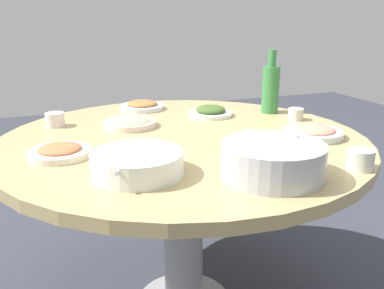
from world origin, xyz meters
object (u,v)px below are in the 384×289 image
at_px(green_bottle, 271,88).
at_px(tea_cup_near, 360,159).
at_px(rice_bowl, 273,159).
at_px(tea_cup_side, 296,114).
at_px(dish_greens, 211,112).
at_px(round_dining_table, 183,166).
at_px(dish_tofu_braise, 60,151).
at_px(soup_bowl, 137,164).
at_px(dish_stirfry, 142,106).
at_px(dish_shrimp, 313,132).
at_px(dish_noodles, 130,122).
at_px(tea_cup_far, 55,120).

distance_m(green_bottle, tea_cup_near, 0.77).
bearing_deg(rice_bowl, tea_cup_side, 140.42).
relative_size(dish_greens, tea_cup_side, 3.05).
relative_size(round_dining_table, dish_tofu_braise, 6.74).
bearing_deg(soup_bowl, dish_stirfry, 164.61).
bearing_deg(round_dining_table, dish_shrimp, 68.78).
xyz_separation_m(round_dining_table, dish_noodles, (-0.21, -0.15, 0.14)).
height_order(rice_bowl, tea_cup_far, rice_bowl).
relative_size(dish_greens, tea_cup_near, 2.52).
relative_size(soup_bowl, dish_stirfry, 1.29).
xyz_separation_m(round_dining_table, tea_cup_near, (0.52, 0.38, 0.15)).
xyz_separation_m(dish_shrimp, dish_stirfry, (-0.69, -0.48, -0.00)).
distance_m(soup_bowl, tea_cup_side, 0.89).
xyz_separation_m(round_dining_table, dish_stirfry, (-0.51, -0.03, 0.14)).
relative_size(soup_bowl, green_bottle, 0.93).
bearing_deg(tea_cup_near, tea_cup_far, -135.87).
relative_size(dish_stirfry, dish_tofu_braise, 1.01).
height_order(rice_bowl, dish_greens, rice_bowl).
distance_m(dish_noodles, dish_tofu_braise, 0.41).
distance_m(dish_tofu_braise, tea_cup_far, 0.40).
relative_size(dish_noodles, green_bottle, 0.74).
relative_size(round_dining_table, dish_stirfry, 6.67).
relative_size(rice_bowl, soup_bowl, 1.10).
xyz_separation_m(soup_bowl, tea_cup_near, (0.20, 0.63, -0.00)).
relative_size(rice_bowl, tea_cup_near, 3.74).
distance_m(round_dining_table, dish_shrimp, 0.51).
distance_m(tea_cup_near, tea_cup_side, 0.61).
bearing_deg(soup_bowl, tea_cup_side, 115.81).
xyz_separation_m(soup_bowl, dish_shrimp, (-0.15, 0.71, -0.01)).
distance_m(dish_noodles, tea_cup_near, 0.90).
height_order(dish_tofu_braise, tea_cup_side, tea_cup_side).
bearing_deg(dish_greens, rice_bowl, -10.03).
bearing_deg(dish_noodles, rice_bowl, 20.26).
relative_size(dish_tofu_braise, tea_cup_side, 3.14).
bearing_deg(dish_noodles, dish_shrimp, 57.49).
bearing_deg(green_bottle, dish_greens, -98.09).
height_order(dish_tofu_braise, tea_cup_far, tea_cup_far).
relative_size(soup_bowl, dish_greens, 1.34).
distance_m(dish_noodles, green_bottle, 0.68).
bearing_deg(tea_cup_far, dish_noodles, 68.34).
height_order(dish_tofu_braise, tea_cup_near, tea_cup_near).
xyz_separation_m(dish_tofu_braise, green_bottle, (-0.30, 0.97, 0.10)).
distance_m(soup_bowl, tea_cup_near, 0.66).
bearing_deg(dish_noodles, tea_cup_near, 36.05).
bearing_deg(tea_cup_side, tea_cup_near, -16.22).
distance_m(rice_bowl, dish_tofu_braise, 0.69).
bearing_deg(rice_bowl, dish_shrimp, 129.76).
bearing_deg(dish_shrimp, tea_cup_side, 159.90).
bearing_deg(dish_noodles, tea_cup_far, -111.66).
relative_size(green_bottle, tea_cup_side, 4.43).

